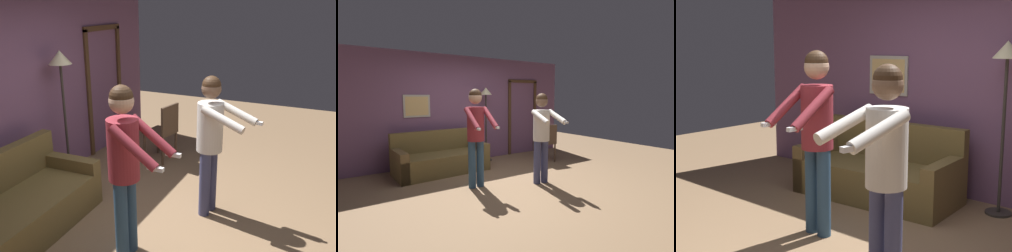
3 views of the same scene
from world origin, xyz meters
The scene contains 7 objects.
ground_plane centered at (0.00, 0.00, 0.00)m, with size 12.00×12.00×0.00m, color #876749.
back_wall_assembly centered at (0.02, 2.17, 1.30)m, with size 6.40×0.10×2.60m.
couch centered at (-0.70, 1.51, 0.28)m, with size 1.94×0.94×0.87m.
torchiere_lamp centered at (0.62, 1.89, 1.50)m, with size 0.31×0.31×1.84m.
person_standing_left centered at (-0.50, 0.24, 1.06)m, with size 0.45×0.66×1.75m.
person_standing_right centered at (0.60, -0.23, 1.01)m, with size 0.51×0.73×1.67m.
dining_chair_distant centered at (1.80, 0.94, 0.53)m, with size 0.49×0.49×0.93m.
Camera 1 is at (-3.24, -1.47, 2.44)m, focal length 40.00 mm.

